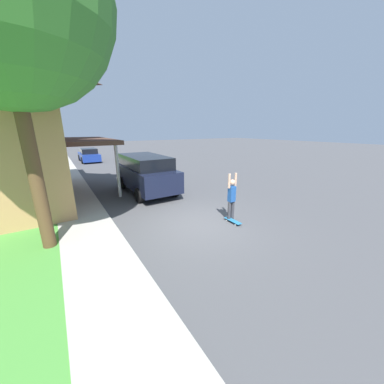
% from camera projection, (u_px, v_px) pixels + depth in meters
% --- Properties ---
extents(ground_plane, '(120.00, 120.00, 0.00)m').
position_uv_depth(ground_plane, '(197.00, 224.00, 8.17)').
color(ground_plane, '#49494C').
extents(sidewalk, '(1.80, 80.00, 0.10)m').
position_uv_depth(sidewalk, '(76.00, 198.00, 11.13)').
color(sidewalk, '#ADA89E').
rests_on(sidewalk, ground_plane).
extents(suv_parked, '(2.20, 4.88, 2.08)m').
position_uv_depth(suv_parked, '(146.00, 173.00, 11.98)').
color(suv_parked, black).
rests_on(suv_parked, ground_plane).
extents(car_down_street, '(1.91, 4.49, 1.44)m').
position_uv_depth(car_down_street, '(89.00, 155.00, 23.72)').
color(car_down_street, navy).
rests_on(car_down_street, ground_plane).
extents(skateboarder, '(0.41, 0.22, 1.89)m').
position_uv_depth(skateboarder, '(232.00, 197.00, 8.22)').
color(skateboarder, '#38383D').
rests_on(skateboarder, ground_plane).
extents(skateboard, '(0.23, 0.81, 0.10)m').
position_uv_depth(skateboard, '(233.00, 221.00, 8.25)').
color(skateboard, '#236B99').
rests_on(skateboard, ground_plane).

